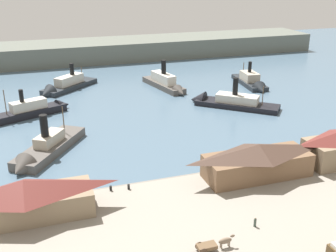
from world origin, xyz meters
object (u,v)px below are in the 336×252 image
(mooring_post_center_west, at_px, (111,188))
(ferry_approaching_west, at_px, (64,87))
(ferry_departing_north, at_px, (252,82))
(pedestrian_by_tram, at_px, (255,222))
(horse_cart, at_px, (214,244))
(ferry_moored_west, at_px, (166,84))
(ferry_shed_central_terminal, at_px, (258,160))
(ferry_near_quay, at_px, (43,151))
(ferry_shed_west_terminal, at_px, (25,199))
(mooring_post_center_east, at_px, (129,187))
(ferry_approaching_east, at_px, (36,109))
(ferry_moored_east, at_px, (226,102))

(mooring_post_center_west, height_order, ferry_approaching_west, ferry_approaching_west)
(ferry_departing_north, bearing_deg, pedestrian_by_tram, -118.95)
(horse_cart, bearing_deg, ferry_departing_north, 57.44)
(horse_cart, distance_m, mooring_post_center_west, 22.99)
(ferry_departing_north, distance_m, ferry_approaching_west, 62.85)
(ferry_departing_north, height_order, ferry_moored_west, ferry_moored_west)
(ferry_shed_central_terminal, height_order, horse_cart, ferry_shed_central_terminal)
(ferry_near_quay, bearing_deg, ferry_moored_west, 45.08)
(ferry_shed_west_terminal, distance_m, ferry_departing_north, 94.31)
(ferry_departing_north, xyz_separation_m, ferry_moored_west, (-28.65, 6.01, 0.46))
(mooring_post_center_east, bearing_deg, ferry_shed_central_terminal, -6.59)
(ferry_approaching_west, bearing_deg, mooring_post_center_west, -88.34)
(mooring_post_center_west, height_order, ferry_moored_west, ferry_moored_west)
(ferry_shed_central_terminal, relative_size, mooring_post_center_west, 22.65)
(mooring_post_center_east, relative_size, ferry_approaching_west, 0.04)
(ferry_approaching_west, bearing_deg, ferry_approaching_east, -113.32)
(ferry_moored_west, bearing_deg, mooring_post_center_east, -113.74)
(pedestrian_by_tram, bearing_deg, horse_cart, -159.47)
(ferry_moored_west, distance_m, ferry_near_quay, 58.10)
(ferry_shed_central_terminal, relative_size, horse_cart, 3.62)
(ferry_shed_central_terminal, height_order, ferry_approaching_west, ferry_approaching_west)
(ferry_approaching_east, bearing_deg, ferry_near_quay, -88.45)
(pedestrian_by_tram, relative_size, ferry_moored_west, 0.07)
(pedestrian_by_tram, distance_m, mooring_post_center_west, 25.52)
(ferry_approaching_west, bearing_deg, ferry_shed_west_terminal, -99.11)
(horse_cart, height_order, ferry_approaching_west, ferry_approaching_west)
(ferry_departing_north, height_order, ferry_approaching_west, ferry_approaching_west)
(ferry_approaching_west, bearing_deg, ferry_moored_west, -14.91)
(ferry_departing_north, height_order, ferry_approaching_east, ferry_approaching_east)
(ferry_departing_north, bearing_deg, ferry_shed_west_terminal, -140.78)
(mooring_post_center_west, distance_m, ferry_departing_north, 81.16)
(pedestrian_by_tram, height_order, ferry_near_quay, ferry_near_quay)
(mooring_post_center_west, bearing_deg, ferry_near_quay, 117.31)
(ferry_shed_west_terminal, distance_m, ferry_shed_central_terminal, 40.98)
(ferry_shed_central_terminal, bearing_deg, mooring_post_center_west, 173.17)
(ferry_shed_central_terminal, bearing_deg, ferry_shed_west_terminal, -179.00)
(mooring_post_center_east, height_order, ferry_approaching_west, ferry_approaching_west)
(ferry_shed_central_terminal, bearing_deg, ferry_departing_north, 61.44)
(horse_cart, bearing_deg, ferry_near_quay, 117.21)
(pedestrian_by_tram, relative_size, ferry_departing_north, 0.07)
(horse_cart, relative_size, mooring_post_center_west, 6.26)
(ferry_shed_central_terminal, bearing_deg, horse_cart, -133.87)
(ferry_shed_west_terminal, distance_m, mooring_post_center_east, 17.63)
(ferry_shed_west_terminal, distance_m, mooring_post_center_west, 14.77)
(ferry_shed_west_terminal, bearing_deg, ferry_approaching_east, 87.19)
(mooring_post_center_east, relative_size, ferry_departing_north, 0.04)
(mooring_post_center_east, distance_m, ferry_moored_east, 55.32)
(ferry_departing_north, relative_size, ferry_approaching_east, 0.99)
(ferry_shed_central_terminal, relative_size, pedestrian_by_tram, 12.83)
(ferry_shed_west_terminal, xyz_separation_m, ferry_moored_east, (55.28, 43.45, -3.17))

